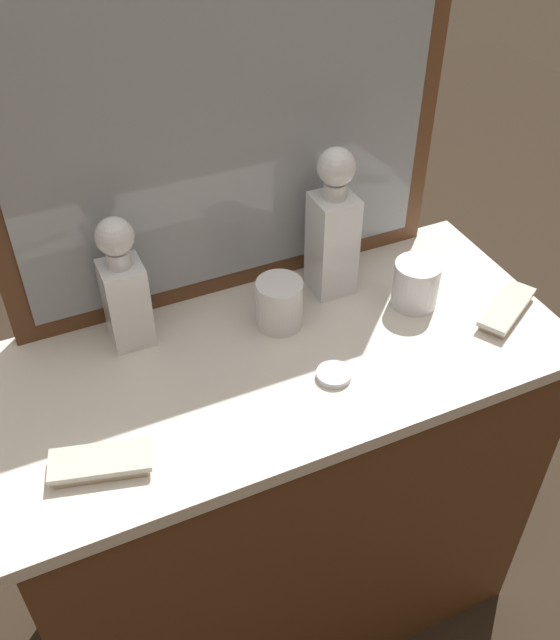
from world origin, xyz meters
TOP-DOWN VIEW (x-y plane):
  - ground_plane at (0.00, 0.00)m, footprint 6.00×6.00m
  - dresser at (0.00, 0.00)m, footprint 1.06×0.49m
  - dresser_mirror at (0.00, 0.23)m, footprint 0.86×0.03m
  - crystal_decanter_rear at (-0.23, 0.15)m, footprint 0.07×0.07m
  - crystal_decanter_center at (0.17, 0.14)m, footprint 0.08×0.08m
  - crystal_tumbler_center at (0.03, 0.08)m, footprint 0.09×0.09m
  - crystal_tumbler_right at (0.30, 0.02)m, footprint 0.09×0.09m
  - silver_brush_left at (-0.36, -0.12)m, footprint 0.17×0.10m
  - silver_brush_front at (0.44, -0.08)m, footprint 0.17×0.13m
  - porcelain_dish at (0.06, -0.09)m, footprint 0.06×0.06m

SIDE VIEW (x-z plane):
  - ground_plane at x=0.00m, z-range 0.00..0.00m
  - dresser at x=0.00m, z-range 0.00..0.85m
  - porcelain_dish at x=0.06m, z-range 0.85..0.86m
  - silver_brush_front at x=0.44m, z-range 0.85..0.88m
  - silver_brush_left at x=-0.36m, z-range 0.85..0.88m
  - crystal_tumbler_right at x=0.30m, z-range 0.85..0.94m
  - crystal_tumbler_center at x=0.03m, z-range 0.85..0.94m
  - crystal_decanter_rear at x=-0.23m, z-range 0.82..1.09m
  - crystal_decanter_center at x=0.17m, z-range 0.82..1.13m
  - dresser_mirror at x=0.00m, z-range 0.85..1.50m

